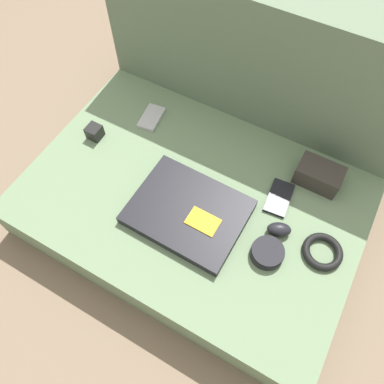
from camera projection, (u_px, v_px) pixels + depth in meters
ground_plane at (192, 218)px, 1.25m from camera, size 8.00×8.00×0.00m
couch_seat at (192, 207)px, 1.19m from camera, size 1.00×0.68×0.15m
couch_backrest at (259, 71)px, 1.20m from camera, size 1.00×0.20×0.58m
laptop at (188, 212)px, 1.08m from camera, size 0.33×0.26×0.03m
computer_mouse at (279, 230)px, 1.04m from camera, size 0.08×0.07×0.04m
speaker_puck at (267, 253)px, 1.01m from camera, size 0.09×0.09×0.03m
phone_silver at (151, 118)px, 1.27m from camera, size 0.07×0.11×0.01m
phone_black at (279, 198)px, 1.11m from camera, size 0.08×0.12×0.01m
camera_pouch at (319, 175)px, 1.12m from camera, size 0.13×0.08×0.07m
charger_brick at (94, 132)px, 1.21m from camera, size 0.04×0.05×0.04m
cable_coil at (322, 252)px, 1.02m from camera, size 0.11×0.11×0.02m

